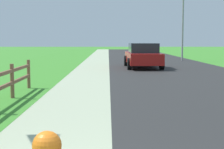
{
  "coord_description": "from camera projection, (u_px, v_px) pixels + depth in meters",
  "views": [
    {
      "loc": [
        -0.06,
        -2.02,
        1.65
      ],
      "look_at": [
        0.08,
        10.4,
        0.4
      ],
      "focal_mm": 54.95,
      "sensor_mm": 36.0,
      "label": 1
    }
  ],
  "objects": [
    {
      "name": "ground_plane",
      "position": [
        109.0,
        61.0,
        27.05
      ],
      "size": [
        120.0,
        120.0,
        0.0
      ],
      "primitive_type": "plane",
      "color": "#3D8B2C"
    },
    {
      "name": "grass_verge",
      "position": [
        56.0,
        60.0,
        28.99
      ],
      "size": [
        5.0,
        66.0,
        0.0
      ],
      "primitive_type": "cube",
      "color": "#3D8B2C",
      "rests_on": "ground"
    },
    {
      "name": "parked_suv_red",
      "position": [
        143.0,
        56.0,
        20.52
      ],
      "size": [
        2.09,
        4.82,
        1.47
      ],
      "color": "maroon",
      "rests_on": "ground"
    },
    {
      "name": "curb_concrete",
      "position": [
        74.0,
        60.0,
        29.01
      ],
      "size": [
        6.0,
        66.0,
        0.01
      ],
      "primitive_type": "cube",
      "color": "#AAB694",
      "rests_on": "ground"
    },
    {
      "name": "road_asphalt",
      "position": [
        150.0,
        60.0,
        29.08
      ],
      "size": [
        7.0,
        66.0,
        0.01
      ],
      "primitive_type": "cube",
      "color": "#292929",
      "rests_on": "ground"
    },
    {
      "name": "street_lamp",
      "position": [
        184.0,
        14.0,
        27.21
      ],
      "size": [
        1.17,
        0.2,
        6.22
      ],
      "color": "gray",
      "rests_on": "ground"
    }
  ]
}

